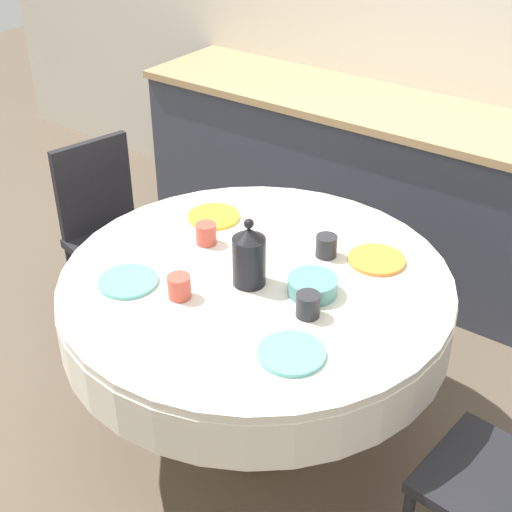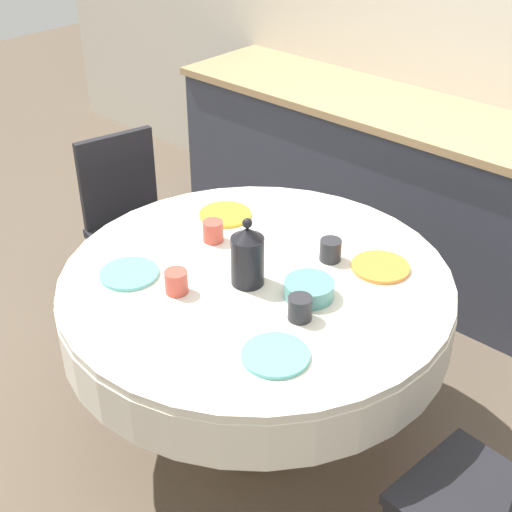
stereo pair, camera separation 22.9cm
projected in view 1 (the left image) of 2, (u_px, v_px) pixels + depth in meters
name	position (u px, v px, depth m)	size (l,w,h in m)	color
ground_plane	(256.00, 431.00, 2.94)	(12.00, 12.00, 0.00)	brown
wall_back	(471.00, 21.00, 3.47)	(7.00, 0.05, 2.60)	silver
kitchen_counter	(421.00, 200.00, 3.69)	(3.24, 0.64, 0.92)	#383D4C
dining_table	(256.00, 303.00, 2.59)	(1.41, 1.41, 0.77)	brown
chair_right	(110.00, 228.00, 3.34)	(0.48, 0.48, 0.91)	black
plate_near_left	(128.00, 281.00, 2.48)	(0.21, 0.21, 0.01)	#60BCB7
cup_near_left	(179.00, 287.00, 2.40)	(0.08, 0.08, 0.08)	#CC4C3D
plate_near_right	(291.00, 353.00, 2.16)	(0.21, 0.21, 0.01)	#60BCB7
cup_near_right	(308.00, 305.00, 2.31)	(0.08, 0.08, 0.08)	#28282D
plate_far_left	(214.00, 216.00, 2.88)	(0.21, 0.21, 0.01)	yellow
cup_far_left	(206.00, 234.00, 2.69)	(0.08, 0.08, 0.08)	#CC4C3D
plate_far_right	(377.00, 260.00, 2.60)	(0.21, 0.21, 0.01)	orange
cup_far_right	(326.00, 246.00, 2.62)	(0.08, 0.08, 0.08)	#28282D
coffee_carafe	(249.00, 256.00, 2.43)	(0.12, 0.12, 0.26)	black
fruit_bowl	(312.00, 286.00, 2.42)	(0.17, 0.17, 0.06)	#569993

